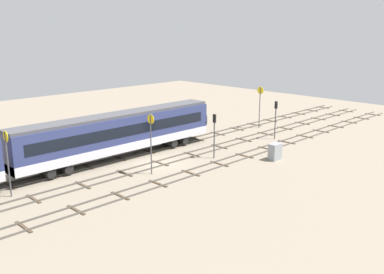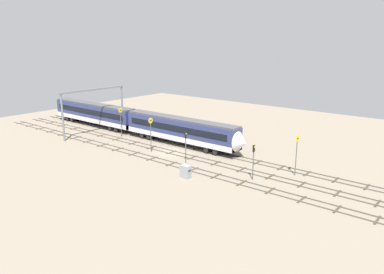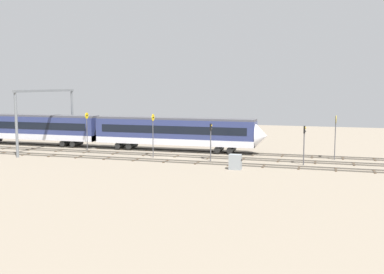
{
  "view_description": "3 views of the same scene",
  "coord_description": "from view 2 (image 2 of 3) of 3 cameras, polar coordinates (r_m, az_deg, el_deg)",
  "views": [
    {
      "loc": [
        -28.07,
        -32.85,
        13.69
      ],
      "look_at": [
        4.91,
        0.31,
        1.92
      ],
      "focal_mm": 40.72,
      "sensor_mm": 36.0,
      "label": 1
    },
    {
      "loc": [
        41.14,
        -44.68,
        18.32
      ],
      "look_at": [
        4.61,
        -0.12,
        3.45
      ],
      "focal_mm": 35.5,
      "sensor_mm": 36.0,
      "label": 2
    },
    {
      "loc": [
        19.48,
        -59.14,
        9.81
      ],
      "look_at": [
        2.14,
        0.02,
        2.71
      ],
      "focal_mm": 42.94,
      "sensor_mm": 36.0,
      "label": 3
    }
  ],
  "objects": [
    {
      "name": "ground_plane",
      "position": [
        63.44,
        -3.16,
        -2.34
      ],
      "size": [
        103.17,
        103.17,
        0.0
      ],
      "primitive_type": "plane",
      "color": "gray"
    },
    {
      "name": "signal_light_trackside_approach",
      "position": [
        57.27,
        -0.95,
        -0.9
      ],
      "size": [
        0.31,
        0.32,
        4.82
      ],
      "color": "#4C4C51",
      "rests_on": "ground"
    },
    {
      "name": "signal_light_trackside_departure",
      "position": [
        51.01,
        9.23,
        -3.04
      ],
      "size": [
        0.31,
        0.32,
        4.82
      ],
      "color": "#4C4C51",
      "rests_on": "ground"
    },
    {
      "name": "track_near_foreground",
      "position": [
        60.35,
        -6.02,
        -3.22
      ],
      "size": [
        87.17,
        2.4,
        0.16
      ],
      "color": "#59544C",
      "rests_on": "ground"
    },
    {
      "name": "track_with_train",
      "position": [
        66.64,
        -0.57,
        -1.43
      ],
      "size": [
        87.17,
        2.4,
        0.16
      ],
      "color": "#59544C",
      "rests_on": "ground"
    },
    {
      "name": "track_second_near",
      "position": [
        63.42,
        -3.16,
        -2.28
      ],
      "size": [
        87.17,
        2.4,
        0.16
      ],
      "color": "#59544C",
      "rests_on": "ground"
    },
    {
      "name": "speed_sign_mid_trackside",
      "position": [
        63.0,
        -6.22,
        1.02
      ],
      "size": [
        0.14,
        0.93,
        5.85
      ],
      "color": "#4C4C51",
      "rests_on": "ground"
    },
    {
      "name": "overhead_gantry",
      "position": [
        76.85,
        -14.52,
        5.16
      ],
      "size": [
        0.4,
        14.75,
        9.04
      ],
      "color": "slate",
      "rests_on": "ground"
    },
    {
      "name": "relay_cabinet",
      "position": [
        51.77,
        -0.98,
        -5.22
      ],
      "size": [
        1.43,
        0.87,
        1.77
      ],
      "color": "gray",
      "rests_on": "ground"
    },
    {
      "name": "speed_sign_far_trackside",
      "position": [
        74.23,
        -10.66,
        2.81
      ],
      "size": [
        0.14,
        0.93,
        5.63
      ],
      "color": "#4C4C51",
      "rests_on": "ground"
    },
    {
      "name": "speed_sign_near_foreground",
      "position": [
        53.71,
        15.47,
        -1.76
      ],
      "size": [
        0.14,
        1.0,
        5.8
      ],
      "color": "#4C4C51",
      "rests_on": "ground"
    },
    {
      "name": "train",
      "position": [
        75.27,
        -8.6,
        2.29
      ],
      "size": [
        50.4,
        3.24,
        4.8
      ],
      "color": "navy",
      "rests_on": "ground"
    }
  ]
}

